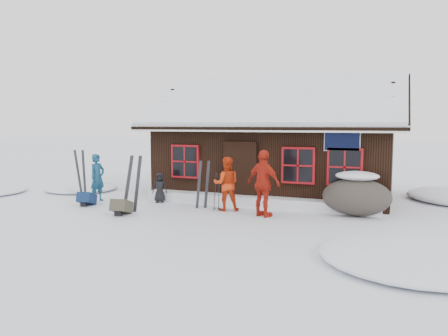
% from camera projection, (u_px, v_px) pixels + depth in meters
% --- Properties ---
extents(ground, '(120.00, 120.00, 0.00)m').
position_uv_depth(ground, '(182.00, 217.00, 12.40)').
color(ground, white).
rests_on(ground, ground).
extents(mountain_hut, '(8.90, 6.09, 4.42)m').
position_uv_depth(mountain_hut, '(278.00, 152.00, 16.30)').
color(mountain_hut, black).
rests_on(mountain_hut, ground).
extents(snow_drift, '(7.60, 0.60, 0.35)m').
position_uv_depth(snow_drift, '(256.00, 201.00, 13.92)').
color(snow_drift, white).
rests_on(snow_drift, ground).
extents(snow_mounds, '(20.60, 13.20, 0.48)m').
position_uv_depth(snow_mounds, '(257.00, 209.00, 13.52)').
color(snow_mounds, white).
rests_on(snow_mounds, ground).
extents(skier_teal, '(0.48, 0.65, 1.62)m').
position_uv_depth(skier_teal, '(97.00, 178.00, 14.82)').
color(skier_teal, navy).
rests_on(skier_teal, ground).
extents(skier_orange_left, '(0.97, 0.88, 1.64)m').
position_uv_depth(skier_orange_left, '(226.00, 184.00, 13.23)').
color(skier_orange_left, red).
rests_on(skier_orange_left, ground).
extents(skier_orange_right, '(1.21, 0.87, 1.91)m').
position_uv_depth(skier_orange_right, '(264.00, 183.00, 12.33)').
color(skier_orange_right, '#B02012').
rests_on(skier_orange_right, ground).
extents(skier_crouched, '(0.58, 0.50, 1.00)m').
position_uv_depth(skier_crouched, '(160.00, 188.00, 14.63)').
color(skier_crouched, black).
rests_on(skier_crouched, ground).
extents(boulder, '(1.95, 1.46, 1.15)m').
position_uv_depth(boulder, '(357.00, 196.00, 12.55)').
color(boulder, '#433D36').
rests_on(boulder, ground).
extents(ski_pair_left, '(0.63, 0.26, 1.76)m').
position_uv_depth(ski_pair_left, '(133.00, 185.00, 12.97)').
color(ski_pair_left, black).
rests_on(ski_pair_left, ground).
extents(ski_pair_mid, '(0.59, 0.20, 1.78)m').
position_uv_depth(ski_pair_mid, '(81.00, 175.00, 15.26)').
color(ski_pair_mid, black).
rests_on(ski_pair_mid, ground).
extents(ski_pair_right, '(0.45, 0.20, 1.55)m').
position_uv_depth(ski_pair_right, '(203.00, 185.00, 13.61)').
color(ski_pair_right, black).
rests_on(ski_pair_right, ground).
extents(ski_poles, '(0.21, 0.11, 1.20)m').
position_uv_depth(ski_poles, '(217.00, 193.00, 13.19)').
color(ski_poles, black).
rests_on(ski_poles, ground).
extents(backpack_blue, '(0.57, 0.68, 0.32)m').
position_uv_depth(backpack_blue, '(87.00, 201.00, 14.07)').
color(backpack_blue, '#11244B').
rests_on(backpack_blue, ground).
extents(backpack_olive, '(0.57, 0.70, 0.34)m').
position_uv_depth(backpack_olive, '(122.00, 209.00, 12.65)').
color(backpack_olive, '#3F3B2D').
rests_on(backpack_olive, ground).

